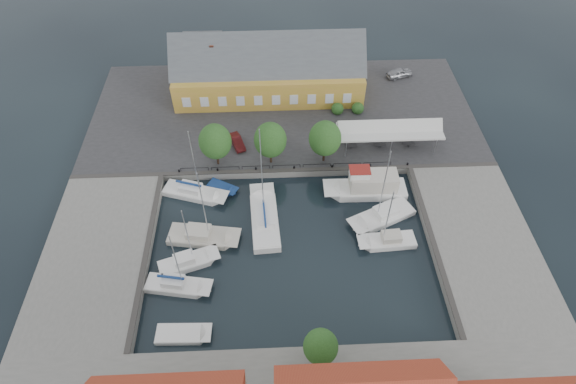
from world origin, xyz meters
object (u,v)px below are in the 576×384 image
object	(u,v)px
car_red	(237,142)
warehouse	(264,71)
center_sailboat	(265,219)
launch_nw	(222,188)
west_boat_c	(188,263)
tent_canopy	(390,131)
launch_sw	(183,335)
west_boat_b	(202,237)
east_boat_a	(383,217)
trawler	(368,187)
east_boat_b	(388,242)
west_boat_a	(194,193)
west_boat_d	(177,286)
car_silver	(400,73)

from	to	relation	value
car_red	warehouse	bearing A→B (deg)	52.03
center_sailboat	launch_nw	xyz separation A→B (m)	(-5.42, 5.63, -0.27)
warehouse	west_boat_c	world-z (taller)	warehouse
warehouse	tent_canopy	xyz separation A→B (m)	(16.60, -13.86, -0.74)
launch_nw	launch_sw	bearing A→B (deg)	-98.37
west_boat_b	launch_sw	distance (m)	12.21
east_boat_a	trawler	bearing A→B (deg)	104.91
car_red	west_boat_c	distance (m)	19.53
car_red	west_boat_b	distance (m)	15.73
car_red	east_boat_b	distance (m)	24.63
trawler	launch_sw	world-z (taller)	trawler
east_boat_b	west_boat_c	bearing A→B (deg)	-175.18
west_boat_c	launch_sw	world-z (taller)	west_boat_c
trawler	east_boat_a	bearing A→B (deg)	-75.09
east_boat_a	west_boat_a	bearing A→B (deg)	168.17
tent_canopy	west_boat_d	size ratio (longest dim) A/B	1.41
warehouse	west_boat_b	bearing A→B (deg)	-105.43
tent_canopy	launch_sw	size ratio (longest dim) A/B	2.45
launch_sw	center_sailboat	bearing A→B (deg)	59.95
east_boat_b	west_boat_c	size ratio (longest dim) A/B	1.00
warehouse	west_boat_b	world-z (taller)	west_boat_b
east_boat_a	east_boat_b	distance (m)	3.82
car_silver	launch_sw	distance (m)	52.56
warehouse	east_boat_b	size ratio (longest dim) A/B	2.99
car_silver	center_sailboat	bearing A→B (deg)	124.72
east_boat_b	center_sailboat	bearing A→B (deg)	164.49
east_boat_a	west_boat_c	bearing A→B (deg)	-165.98
west_boat_b	east_boat_b	bearing A→B (deg)	-4.36
warehouse	center_sailboat	size ratio (longest dim) A/B	2.02
car_red	west_boat_d	distance (m)	22.64
car_red	car_silver	bearing A→B (deg)	10.51
east_boat_a	west_boat_a	distance (m)	23.79
east_boat_a	west_boat_c	size ratio (longest dim) A/B	1.25
east_boat_a	west_boat_b	size ratio (longest dim) A/B	1.03
launch_sw	car_red	bearing A→B (deg)	80.11
warehouse	launch_sw	bearing A→B (deg)	-102.30
center_sailboat	launch_nw	size ratio (longest dim) A/B	3.26
west_boat_b	west_boat_d	bearing A→B (deg)	-108.28
trawler	west_boat_b	bearing A→B (deg)	-162.51
warehouse	car_red	world-z (taller)	warehouse
center_sailboat	west_boat_b	bearing A→B (deg)	-162.50
west_boat_c	launch_sw	xyz separation A→B (m)	(0.31, -8.58, -0.17)
west_boat_c	launch_sw	bearing A→B (deg)	-87.94
west_boat_a	west_boat_d	world-z (taller)	west_boat_a
west_boat_c	tent_canopy	bearing A→B (deg)	34.61
center_sailboat	west_boat_c	size ratio (longest dim) A/B	1.48
tent_canopy	trawler	world-z (taller)	trawler
west_boat_a	west_boat_c	distance (m)	10.64
car_red	launch_nw	size ratio (longest dim) A/B	0.87
east_boat_b	launch_sw	world-z (taller)	east_boat_b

